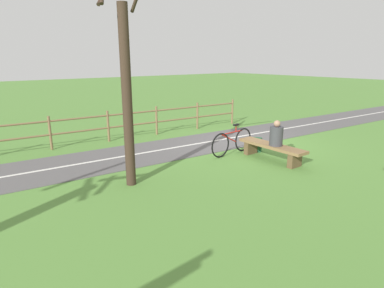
# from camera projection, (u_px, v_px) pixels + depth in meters

# --- Properties ---
(ground_plane) EXTENTS (80.00, 80.00, 0.00)m
(ground_plane) POSITION_uv_depth(u_px,v_px,m) (246.00, 145.00, 10.77)
(ground_plane) COLOR #548438
(paved_path) EXTENTS (5.30, 36.07, 0.02)m
(paved_path) POSITION_uv_depth(u_px,v_px,m) (119.00, 157.00, 9.36)
(paved_path) COLOR #565454
(paved_path) RESTS_ON ground_plane
(path_centre_line) EXTENTS (2.76, 31.90, 0.00)m
(path_centre_line) POSITION_uv_depth(u_px,v_px,m) (119.00, 157.00, 9.36)
(path_centre_line) COLOR silver
(path_centre_line) RESTS_ON paved_path
(bench) EXTENTS (2.10, 0.51, 0.46)m
(bench) POSITION_uv_depth(u_px,v_px,m) (272.00, 149.00, 9.08)
(bench) COLOR brown
(bench) RESTS_ON ground_plane
(person_seated) EXTENTS (0.37, 0.37, 0.71)m
(person_seated) POSITION_uv_depth(u_px,v_px,m) (276.00, 135.00, 8.87)
(person_seated) COLOR #38383D
(person_seated) RESTS_ON bench
(bicycle) EXTENTS (0.16, 1.75, 0.91)m
(bicycle) POSITION_uv_depth(u_px,v_px,m) (232.00, 142.00, 9.62)
(bicycle) COLOR black
(bicycle) RESTS_ON ground_plane
(backpack) EXTENTS (0.33, 0.32, 0.44)m
(backpack) POSITION_uv_depth(u_px,v_px,m) (257.00, 145.00, 9.94)
(backpack) COLOR #1E4C2D
(backpack) RESTS_ON ground_plane
(fence_roadside) EXTENTS (1.04, 13.17, 1.07)m
(fence_roadside) POSITION_uv_depth(u_px,v_px,m) (80.00, 126.00, 10.54)
(fence_roadside) COLOR brown
(fence_roadside) RESTS_ON ground_plane
(tree_far_left) EXTENTS (1.05, 1.08, 4.89)m
(tree_far_left) POSITION_uv_depth(u_px,v_px,m) (126.00, 89.00, 6.85)
(tree_far_left) COLOR #38281E
(tree_far_left) RESTS_ON ground_plane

